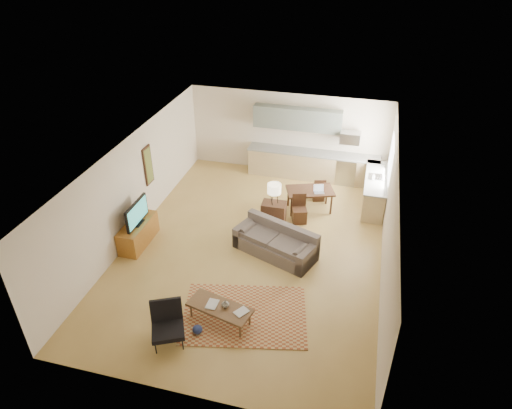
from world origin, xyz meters
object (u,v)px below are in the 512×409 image
(armchair, at_px, (168,326))
(sofa, at_px, (275,241))
(tv_credenza, at_px, (138,233))
(coffee_table, at_px, (220,313))
(dining_table, at_px, (310,200))
(console_table, at_px, (274,215))

(armchair, bearing_deg, sofa, 41.07)
(sofa, relative_size, armchair, 2.60)
(sofa, relative_size, tv_credenza, 1.61)
(coffee_table, bearing_deg, tv_credenza, 158.62)
(tv_credenza, height_order, dining_table, dining_table)
(dining_table, bearing_deg, console_table, -146.95)
(console_table, bearing_deg, coffee_table, -96.43)
(armchair, height_order, dining_table, armchair)
(sofa, xyz_separation_m, console_table, (-0.31, 1.18, -0.00))
(tv_credenza, bearing_deg, sofa, 7.34)
(sofa, bearing_deg, coffee_table, -82.13)
(tv_credenza, bearing_deg, console_table, 26.76)
(sofa, distance_m, console_table, 1.22)
(tv_credenza, bearing_deg, armchair, -53.69)
(console_table, bearing_deg, dining_table, 51.54)
(coffee_table, bearing_deg, armchair, -122.08)
(armchair, distance_m, console_table, 4.67)
(sofa, relative_size, dining_table, 1.65)
(sofa, distance_m, armchair, 3.65)
(coffee_table, height_order, dining_table, dining_table)
(coffee_table, bearing_deg, dining_table, 90.77)
(console_table, bearing_deg, sofa, -77.04)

